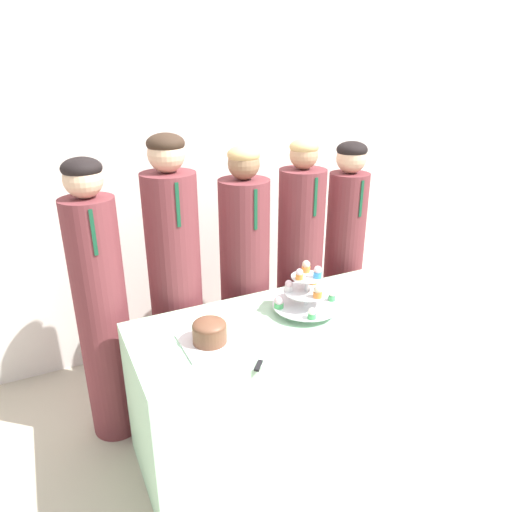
{
  "coord_description": "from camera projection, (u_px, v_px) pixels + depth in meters",
  "views": [
    {
      "loc": [
        -0.98,
        -1.4,
        1.9
      ],
      "look_at": [
        -0.13,
        0.34,
        1.11
      ],
      "focal_mm": 32.0,
      "sensor_mm": 36.0,
      "label": 1
    }
  ],
  "objects": [
    {
      "name": "student_3",
      "position": [
        299.0,
        272.0,
        2.84
      ],
      "size": [
        0.28,
        0.28,
        1.55
      ],
      "color": "brown",
      "rests_on": "ground_plane"
    },
    {
      "name": "cupcake_stand",
      "position": [
        306.0,
        292.0,
        2.28
      ],
      "size": [
        0.34,
        0.34,
        0.26
      ],
      "color": "silver",
      "rests_on": "table"
    },
    {
      "name": "cake_knife",
      "position": [
        261.0,
        360.0,
        1.93
      ],
      "size": [
        0.17,
        0.19,
        0.01
      ],
      "rotation": [
        0.0,
        0.0,
        0.84
      ],
      "color": "silver",
      "rests_on": "table"
    },
    {
      "name": "student_1",
      "position": [
        176.0,
        290.0,
        2.51
      ],
      "size": [
        0.28,
        0.29,
        1.63
      ],
      "color": "brown",
      "rests_on": "ground_plane"
    },
    {
      "name": "table",
      "position": [
        281.0,
        382.0,
        2.4
      ],
      "size": [
        1.49,
        0.62,
        0.77
      ],
      "color": "#A8DBB2",
      "rests_on": "ground_plane"
    },
    {
      "name": "student_4",
      "position": [
        343.0,
        262.0,
        2.98
      ],
      "size": [
        0.25,
        0.25,
        1.52
      ],
      "color": "brown",
      "rests_on": "ground_plane"
    },
    {
      "name": "student_0",
      "position": [
        102.0,
        311.0,
        2.36
      ],
      "size": [
        0.26,
        0.27,
        1.54
      ],
      "color": "brown",
      "rests_on": "ground_plane"
    },
    {
      "name": "ground_plane",
      "position": [
        310.0,
        480.0,
        2.28
      ],
      "size": [
        16.0,
        16.0,
        0.0
      ],
      "primitive_type": "plane",
      "color": "#ADA38E"
    },
    {
      "name": "round_cake",
      "position": [
        210.0,
        332.0,
        2.02
      ],
      "size": [
        0.25,
        0.25,
        0.12
      ],
      "color": "white",
      "rests_on": "table"
    },
    {
      "name": "wall_back",
      "position": [
        195.0,
        159.0,
        3.07
      ],
      "size": [
        9.0,
        0.06,
        2.7
      ],
      "color": "silver",
      "rests_on": "ground_plane"
    },
    {
      "name": "student_2",
      "position": [
        245.0,
        284.0,
        2.69
      ],
      "size": [
        0.29,
        0.29,
        1.54
      ],
      "color": "brown",
      "rests_on": "ground_plane"
    }
  ]
}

